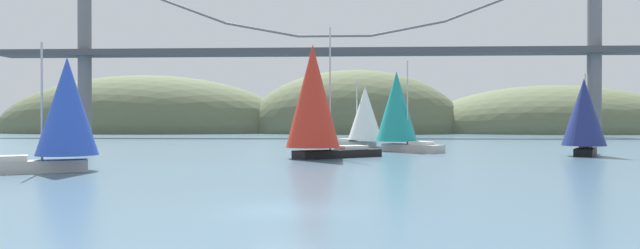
{
  "coord_description": "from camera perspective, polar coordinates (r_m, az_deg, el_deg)",
  "views": [
    {
      "loc": [
        2.2,
        -20.49,
        3.36
      ],
      "look_at": [
        0.0,
        28.5,
        3.04
      ],
      "focal_mm": 30.88,
      "sensor_mm": 36.0,
      "label": 1
    }
  ],
  "objects": [
    {
      "name": "headland_center",
      "position": [
        155.55,
        3.6,
        -0.86
      ],
      "size": [
        62.06,
        44.0,
        35.38
      ],
      "primitive_type": "ellipsoid",
      "color": "#5B6647",
      "rests_on": "ground_plane"
    },
    {
      "name": "headland_left",
      "position": [
        165.71,
        -17.62,
        -0.8
      ],
      "size": [
        85.54,
        44.0,
        32.83
      ],
      "primitive_type": "ellipsoid",
      "color": "#5B6647",
      "rests_on": "ground_plane"
    },
    {
      "name": "ground_plane",
      "position": [
        20.88,
        -3.56,
        -8.89
      ],
      "size": [
        360.0,
        360.0,
        0.0
      ],
      "primitive_type": "plane",
      "color": "#426075"
    },
    {
      "name": "headland_right",
      "position": [
        165.92,
        22.96,
        -0.81
      ],
      "size": [
        75.08,
        44.0,
        26.45
      ],
      "primitive_type": "ellipsoid",
      "color": "#5B6647",
      "rests_on": "ground_plane"
    },
    {
      "name": "sailboat_teal_sail",
      "position": [
        61.53,
        8.07,
        1.57
      ],
      "size": [
        8.04,
        8.0,
        9.91
      ],
      "color": "#B7B2A8",
      "rests_on": "ground_plane"
    },
    {
      "name": "suspension_bridge",
      "position": [
        116.49,
        1.48,
        7.84
      ],
      "size": [
        143.06,
        6.0,
        38.58
      ],
      "color": "slate",
      "rests_on": "ground_plane"
    },
    {
      "name": "sailboat_white_mainsail",
      "position": [
        71.67,
        4.61,
        0.99
      ],
      "size": [
        7.74,
        7.28,
        8.77
      ],
      "color": "#B7B2A8",
      "rests_on": "ground_plane"
    },
    {
      "name": "sailboat_scarlet_sail",
      "position": [
        49.16,
        -0.56,
        2.56
      ],
      "size": [
        9.7,
        8.24,
        11.87
      ],
      "color": "black",
      "rests_on": "ground_plane"
    },
    {
      "name": "sailboat_blue_spinnaker",
      "position": [
        40.13,
        -25.04,
        1.23
      ],
      "size": [
        8.01,
        6.07,
        8.49
      ],
      "color": "#B7B2A8",
      "rests_on": "ground_plane"
    },
    {
      "name": "sailboat_navy_sail",
      "position": [
        57.94,
        25.68,
        0.92
      ],
      "size": [
        5.58,
        7.15,
        7.94
      ],
      "color": "black",
      "rests_on": "ground_plane"
    }
  ]
}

